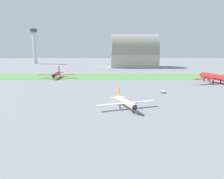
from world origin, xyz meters
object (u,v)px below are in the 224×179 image
object	(u,v)px
airplane_taxiing_turboprop	(56,74)
airplane_foreground_turboprop	(126,102)
airplane_parked_jet_far	(216,77)
baggage_cart_near_gate	(163,92)
control_tower	(34,43)

from	to	relation	value
airplane_taxiing_turboprop	airplane_foreground_turboprop	size ratio (longest dim) A/B	1.18
airplane_taxiing_turboprop	airplane_parked_jet_far	xyz separation A→B (m)	(94.03, -22.18, 1.01)
airplane_taxiing_turboprop	baggage_cart_near_gate	distance (m)	75.49
baggage_cart_near_gate	control_tower	distance (m)	201.66
airplane_taxiing_turboprop	baggage_cart_near_gate	world-z (taller)	airplane_taxiing_turboprop
airplane_taxiing_turboprop	control_tower	xyz separation A→B (m)	(-51.74, 119.76, 20.62)
baggage_cart_near_gate	control_tower	xyz separation A→B (m)	(-110.41, 167.22, 22.64)
airplane_foreground_turboprop	baggage_cart_near_gate	distance (m)	31.85
airplane_parked_jet_far	baggage_cart_near_gate	size ratio (longest dim) A/B	10.00
airplane_taxiing_turboprop	baggage_cart_near_gate	xyz separation A→B (m)	(58.67, -47.46, -2.02)
control_tower	airplane_parked_jet_far	bearing A→B (deg)	-44.24
airplane_parked_jet_far	baggage_cart_near_gate	world-z (taller)	airplane_parked_jet_far
airplane_taxiing_turboprop	airplane_parked_jet_far	size ratio (longest dim) A/B	0.86
airplane_parked_jet_far	airplane_foreground_turboprop	bearing A→B (deg)	115.88
airplane_parked_jet_far	airplane_foreground_turboprop	distance (m)	74.31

